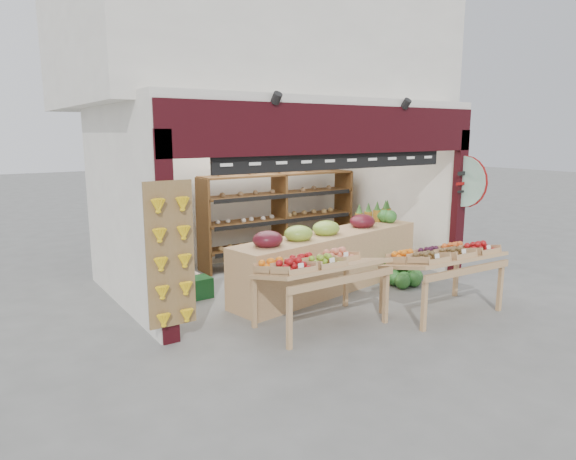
{
  "coord_description": "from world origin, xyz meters",
  "views": [
    {
      "loc": [
        -4.91,
        -6.96,
        2.61
      ],
      "look_at": [
        -0.38,
        -0.2,
        1.06
      ],
      "focal_mm": 32.0,
      "sensor_mm": 36.0,
      "label": 1
    }
  ],
  "objects_px": {
    "watermelon_pile": "(403,274)",
    "refrigerator": "(132,239)",
    "mid_counter": "(329,259)",
    "display_table_right": "(443,257)",
    "back_shelving": "(279,200)",
    "cardboard_stack": "(176,283)",
    "display_table_left": "(313,266)"
  },
  "relations": [
    {
      "from": "back_shelving",
      "to": "display_table_left",
      "type": "distance_m",
      "value": 3.68
    },
    {
      "from": "refrigerator",
      "to": "mid_counter",
      "type": "bearing_deg",
      "value": -30.71
    },
    {
      "from": "cardboard_stack",
      "to": "display_table_right",
      "type": "bearing_deg",
      "value": -42.05
    },
    {
      "from": "back_shelving",
      "to": "watermelon_pile",
      "type": "distance_m",
      "value": 2.94
    },
    {
      "from": "mid_counter",
      "to": "display_table_left",
      "type": "relative_size",
      "value": 2.26
    },
    {
      "from": "refrigerator",
      "to": "display_table_left",
      "type": "xyz_separation_m",
      "value": [
        1.47,
        -3.1,
        0.0
      ]
    },
    {
      "from": "cardboard_stack",
      "to": "display_table_left",
      "type": "xyz_separation_m",
      "value": [
        1.11,
        -2.14,
        0.58
      ]
    },
    {
      "from": "display_table_left",
      "to": "display_table_right",
      "type": "relative_size",
      "value": 1.01
    },
    {
      "from": "cardboard_stack",
      "to": "watermelon_pile",
      "type": "relative_size",
      "value": 1.43
    },
    {
      "from": "back_shelving",
      "to": "refrigerator",
      "type": "bearing_deg",
      "value": -176.31
    },
    {
      "from": "cardboard_stack",
      "to": "display_table_left",
      "type": "height_order",
      "value": "display_table_left"
    },
    {
      "from": "back_shelving",
      "to": "cardboard_stack",
      "type": "distance_m",
      "value": 3.1
    },
    {
      "from": "mid_counter",
      "to": "display_table_left",
      "type": "distance_m",
      "value": 1.75
    },
    {
      "from": "refrigerator",
      "to": "display_table_right",
      "type": "height_order",
      "value": "refrigerator"
    },
    {
      "from": "back_shelving",
      "to": "cardboard_stack",
      "type": "bearing_deg",
      "value": -156.81
    },
    {
      "from": "watermelon_pile",
      "to": "refrigerator",
      "type": "bearing_deg",
      "value": 148.93
    },
    {
      "from": "refrigerator",
      "to": "mid_counter",
      "type": "xyz_separation_m",
      "value": [
        2.7,
        -1.9,
        -0.32
      ]
    },
    {
      "from": "back_shelving",
      "to": "mid_counter",
      "type": "bearing_deg",
      "value": -99.69
    },
    {
      "from": "cardboard_stack",
      "to": "watermelon_pile",
      "type": "height_order",
      "value": "cardboard_stack"
    },
    {
      "from": "back_shelving",
      "to": "mid_counter",
      "type": "xyz_separation_m",
      "value": [
        -0.36,
        -2.09,
        -0.73
      ]
    },
    {
      "from": "back_shelving",
      "to": "display_table_left",
      "type": "height_order",
      "value": "back_shelving"
    },
    {
      "from": "refrigerator",
      "to": "cardboard_stack",
      "type": "bearing_deg",
      "value": -65.17
    },
    {
      "from": "refrigerator",
      "to": "cardboard_stack",
      "type": "height_order",
      "value": "refrigerator"
    },
    {
      "from": "display_table_right",
      "to": "refrigerator",
      "type": "bearing_deg",
      "value": 132.53
    },
    {
      "from": "display_table_right",
      "to": "cardboard_stack",
      "type": "bearing_deg",
      "value": 137.95
    },
    {
      "from": "display_table_right",
      "to": "watermelon_pile",
      "type": "bearing_deg",
      "value": 66.3
    },
    {
      "from": "refrigerator",
      "to": "watermelon_pile",
      "type": "height_order",
      "value": "refrigerator"
    },
    {
      "from": "display_table_right",
      "to": "watermelon_pile",
      "type": "relative_size",
      "value": 2.4
    },
    {
      "from": "cardboard_stack",
      "to": "watermelon_pile",
      "type": "distance_m",
      "value": 3.87
    },
    {
      "from": "cardboard_stack",
      "to": "mid_counter",
      "type": "height_order",
      "value": "mid_counter"
    },
    {
      "from": "back_shelving",
      "to": "refrigerator",
      "type": "xyz_separation_m",
      "value": [
        -3.06,
        -0.2,
        -0.41
      ]
    },
    {
      "from": "refrigerator",
      "to": "cardboard_stack",
      "type": "distance_m",
      "value": 1.18
    }
  ]
}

